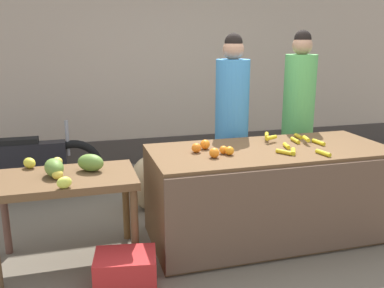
% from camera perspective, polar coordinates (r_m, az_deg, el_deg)
% --- Properties ---
extents(ground_plane, '(24.00, 24.00, 0.00)m').
position_cam_1_polar(ground_plane, '(3.94, 5.36, -12.58)').
color(ground_plane, '#665B4C').
extents(market_wall_back, '(8.85, 0.23, 3.55)m').
position_cam_1_polar(market_wall_back, '(6.09, -3.57, 13.97)').
color(market_wall_back, tan).
rests_on(market_wall_back, ground).
extents(fruit_stall_counter, '(2.12, 0.94, 0.82)m').
position_cam_1_polar(fruit_stall_counter, '(3.89, 10.35, -6.49)').
color(fruit_stall_counter, brown).
rests_on(fruit_stall_counter, ground).
extents(side_table_wooden, '(1.10, 0.64, 0.73)m').
position_cam_1_polar(side_table_wooden, '(3.47, -16.76, -5.69)').
color(side_table_wooden, brown).
rests_on(side_table_wooden, ground).
extents(banana_bunch_pile, '(0.54, 0.76, 0.07)m').
position_cam_1_polar(banana_bunch_pile, '(3.89, 13.65, 0.11)').
color(banana_bunch_pile, yellow).
rests_on(banana_bunch_pile, fruit_stall_counter).
extents(orange_pile, '(0.32, 0.36, 0.09)m').
position_cam_1_polar(orange_pile, '(3.55, 2.65, -0.65)').
color(orange_pile, orange).
rests_on(orange_pile, fruit_stall_counter).
extents(mango_papaya_pile, '(0.68, 0.69, 0.14)m').
position_cam_1_polar(mango_papaya_pile, '(3.47, -16.55, -2.85)').
color(mango_papaya_pile, '#D4DF4B').
rests_on(mango_papaya_pile, side_table_wooden).
extents(vendor_woman_blue_shirt, '(0.34, 0.34, 1.81)m').
position_cam_1_polar(vendor_woman_blue_shirt, '(4.35, 5.37, 2.78)').
color(vendor_woman_blue_shirt, '#33333D').
rests_on(vendor_woman_blue_shirt, ground).
extents(vendor_woman_green_shirt, '(0.34, 0.34, 1.84)m').
position_cam_1_polar(vendor_woman_green_shirt, '(4.78, 14.08, 3.68)').
color(vendor_woman_green_shirt, '#33333D').
rests_on(vendor_woman_green_shirt, ground).
extents(parked_motorcycle, '(1.60, 0.18, 0.88)m').
position_cam_1_polar(parked_motorcycle, '(5.00, -21.12, -2.62)').
color(parked_motorcycle, black).
rests_on(parked_motorcycle, ground).
extents(produce_crate, '(0.49, 0.39, 0.26)m').
position_cam_1_polar(produce_crate, '(3.23, -8.92, -16.53)').
color(produce_crate, red).
rests_on(produce_crate, ground).
extents(produce_sack, '(0.37, 0.31, 0.57)m').
position_cam_1_polar(produce_sack, '(4.46, -6.01, -5.29)').
color(produce_sack, tan).
rests_on(produce_sack, ground).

